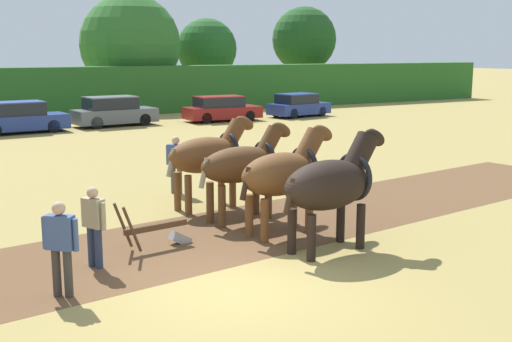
{
  "coord_description": "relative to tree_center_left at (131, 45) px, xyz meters",
  "views": [
    {
      "loc": [
        -4.87,
        -9.19,
        3.96
      ],
      "look_at": [
        2.74,
        4.08,
        1.1
      ],
      "focal_mm": 45.0,
      "sensor_mm": 36.0,
      "label": 1
    }
  ],
  "objects": [
    {
      "name": "farmer_at_plow",
      "position": [
        -11.78,
        -31.92,
        -3.54
      ],
      "size": [
        0.36,
        0.58,
        1.53
      ],
      "rotation": [
        0.0,
        0.0,
        0.42
      ],
      "color": "#28334C",
      "rests_on": "ground"
    },
    {
      "name": "farmer_beside_team",
      "position": [
        -8.01,
        -26.83,
        -3.47
      ],
      "size": [
        0.42,
        0.57,
        1.63
      ],
      "rotation": [
        0.0,
        0.0,
        0.55
      ],
      "color": "#4C4C4C",
      "rests_on": "ground"
    },
    {
      "name": "draft_horse_trail_right",
      "position": [
        -7.95,
        -28.82,
        -3.03
      ],
      "size": [
        2.7,
        1.21,
        2.38
      ],
      "rotation": [
        0.0,
        0.0,
        0.13
      ],
      "color": "brown",
      "rests_on": "ground"
    },
    {
      "name": "draft_horse_lead_left",
      "position": [
        -7.35,
        -33.25,
        -3.04
      ],
      "size": [
        2.79,
        1.3,
        2.47
      ],
      "rotation": [
        0.0,
        0.0,
        0.13
      ],
      "color": "black",
      "rests_on": "ground"
    },
    {
      "name": "parked_car_center",
      "position": [
        -4.38,
        -9.61,
        -3.65
      ],
      "size": [
        4.51,
        2.2,
        1.59
      ],
      "rotation": [
        0.0,
        0.0,
        0.09
      ],
      "color": "#565B66",
      "rests_on": "ground"
    },
    {
      "name": "ground_plane",
      "position": [
        -10.0,
        -34.13,
        -4.41
      ],
      "size": [
        240.0,
        240.0,
        0.0
      ],
      "primitive_type": "plane",
      "color": "#998447"
    },
    {
      "name": "draft_horse_trail_left",
      "position": [
        -7.75,
        -30.29,
        -3.07
      ],
      "size": [
        2.73,
        1.15,
        2.35
      ],
      "rotation": [
        0.0,
        0.0,
        0.13
      ],
      "color": "#513319",
      "rests_on": "ground"
    },
    {
      "name": "plowed_furrow_strip",
      "position": [
        -12.85,
        -31.72,
        -4.41
      ],
      "size": [
        34.44,
        8.25,
        0.01
      ],
      "primitive_type": "cube",
      "rotation": [
        0.0,
        0.0,
        0.13
      ],
      "color": "brown",
      "rests_on": "ground"
    },
    {
      "name": "parked_car_center_right",
      "position": [
        1.74,
        -10.34,
        -3.72
      ],
      "size": [
        4.42,
        1.91,
        1.45
      ],
      "rotation": [
        0.0,
        0.0,
        -0.03
      ],
      "color": "maroon",
      "rests_on": "ground"
    },
    {
      "name": "parked_car_right",
      "position": [
        7.02,
        -10.38,
        -3.73
      ],
      "size": [
        4.11,
        2.36,
        1.43
      ],
      "rotation": [
        0.0,
        0.0,
        0.17
      ],
      "color": "navy",
      "rests_on": "ground"
    },
    {
      "name": "tree_center",
      "position": [
        7.06,
        2.65,
        -0.26
      ],
      "size": [
        4.68,
        4.68,
        6.51
      ],
      "color": "#4C3823",
      "rests_on": "ground"
    },
    {
      "name": "tree_center_right",
      "position": [
        15.83,
        2.11,
        0.54
      ],
      "size": [
        5.36,
        5.36,
        7.65
      ],
      "color": "#4C3823",
      "rests_on": "ground"
    },
    {
      "name": "farmer_onlooker_left",
      "position": [
        -12.66,
        -33.1,
        -3.5
      ],
      "size": [
        0.49,
        0.48,
        1.6
      ],
      "rotation": [
        0.0,
        0.0,
        0.8
      ],
      "color": "#38332D",
      "rests_on": "ground"
    },
    {
      "name": "parked_car_center_left",
      "position": [
        -9.4,
        -10.32,
        -3.67
      ],
      "size": [
        4.61,
        2.15,
        1.55
      ],
      "rotation": [
        0.0,
        0.0,
        0.08
      ],
      "color": "navy",
      "rests_on": "ground"
    },
    {
      "name": "plow",
      "position": [
        -10.25,
        -31.38,
        -4.09
      ],
      "size": [
        1.66,
        0.54,
        1.13
      ],
      "rotation": [
        0.0,
        0.0,
        0.13
      ],
      "color": "#4C331E",
      "rests_on": "ground"
    },
    {
      "name": "draft_horse_lead_right",
      "position": [
        -7.55,
        -31.77,
        -3.05
      ],
      "size": [
        2.65,
        1.22,
        2.42
      ],
      "rotation": [
        0.0,
        0.0,
        0.13
      ],
      "color": "brown",
      "rests_on": "ground"
    },
    {
      "name": "tree_center_left",
      "position": [
        0.0,
        0.0,
        0.0
      ],
      "size": [
        6.9,
        6.9,
        7.87
      ],
      "color": "brown",
      "rests_on": "ground"
    }
  ]
}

